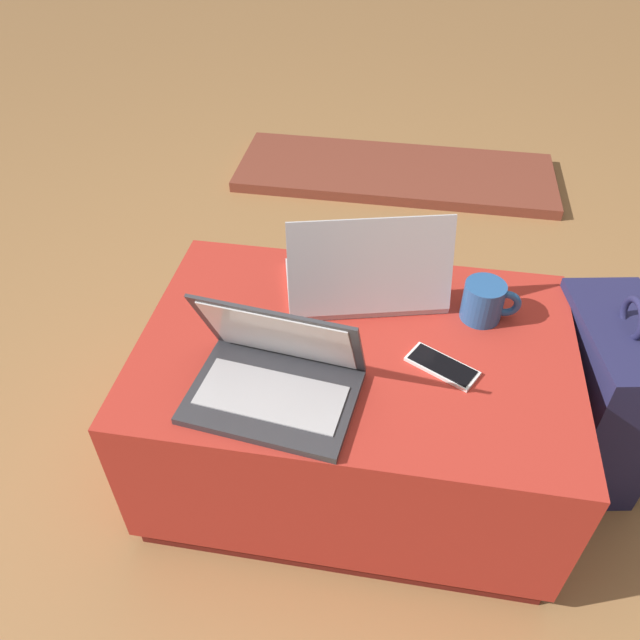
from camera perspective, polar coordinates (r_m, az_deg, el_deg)
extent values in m
plane|color=#9E7042|center=(1.72, 2.80, -12.79)|extent=(14.00, 14.00, 0.00)
cube|color=maroon|center=(1.70, 2.83, -12.30)|extent=(0.93, 0.62, 0.05)
cube|color=#B22D23|center=(1.53, 3.11, -7.44)|extent=(0.97, 0.65, 0.39)
cube|color=#333338|center=(1.27, -4.37, -6.97)|extent=(0.36, 0.27, 0.02)
cube|color=#B2B2B7|center=(1.26, -4.48, -6.88)|extent=(0.30, 0.16, 0.00)
cube|color=#333338|center=(1.23, -3.62, -1.36)|extent=(0.34, 0.15, 0.21)
cube|color=white|center=(1.23, -3.69, -1.57)|extent=(0.30, 0.13, 0.19)
cube|color=silver|center=(1.53, 3.97, 3.24)|extent=(0.41, 0.31, 0.02)
cube|color=#9E9EA3|center=(1.53, 3.96, 3.65)|extent=(0.35, 0.20, 0.00)
cube|color=silver|center=(1.39, 4.68, 4.82)|extent=(0.37, 0.15, 0.22)
cube|color=black|center=(1.39, 4.65, 4.90)|extent=(0.33, 0.13, 0.20)
cube|color=white|center=(1.35, 11.09, -4.18)|extent=(0.16, 0.13, 0.01)
cube|color=black|center=(1.35, 11.12, -4.03)|extent=(0.15, 0.12, 0.00)
cube|color=#23234C|center=(1.70, 24.03, -6.38)|extent=(0.25, 0.38, 0.47)
cube|color=#1E1E41|center=(1.81, 26.55, -8.10)|extent=(0.12, 0.29, 0.21)
torus|color=#23234C|center=(1.53, 26.67, 0.14)|extent=(0.03, 0.10, 0.10)
cylinder|color=#285693|center=(1.46, 14.66, 1.68)|extent=(0.09, 0.09, 0.09)
torus|color=#285693|center=(1.47, 16.61, 1.45)|extent=(0.07, 0.02, 0.07)
cube|color=brown|center=(2.90, 6.87, 13.23)|extent=(1.40, 0.50, 0.04)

